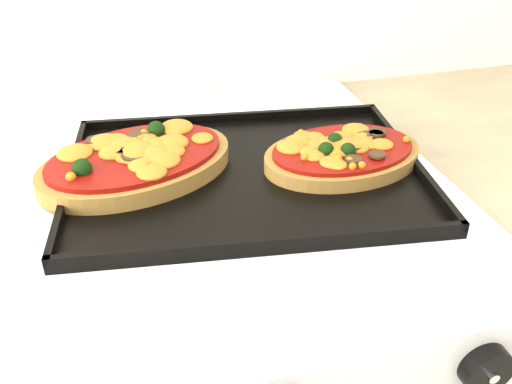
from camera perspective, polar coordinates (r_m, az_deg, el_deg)
name	(u,v)px	position (r m, az deg, el deg)	size (l,w,h in m)	color
knob_right	(486,369)	(0.61, 22.03, -16.08)	(0.05, 0.05, 0.02)	black
baking_tray	(246,171)	(0.74, -1.06, 2.10)	(0.45, 0.33, 0.02)	black
pizza_left	(136,160)	(0.74, -11.92, 3.16)	(0.26, 0.17, 0.04)	#A9773A
pizza_right	(343,153)	(0.76, 8.66, 3.91)	(0.22, 0.15, 0.03)	#A9773A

